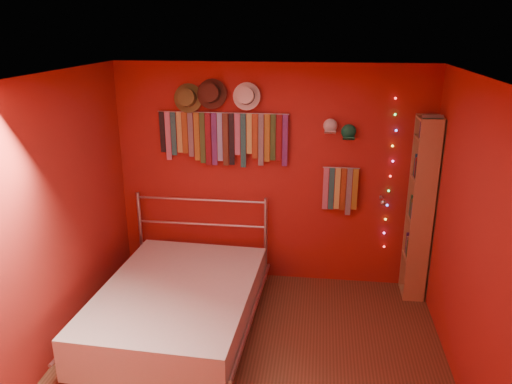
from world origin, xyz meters
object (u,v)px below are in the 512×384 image
at_px(reading_lamp, 383,202).
at_px(bookshelf, 424,209).
at_px(tie_rack, 223,136).
at_px(bed, 178,305).

relative_size(reading_lamp, bookshelf, 0.14).
height_order(reading_lamp, bookshelf, bookshelf).
xyz_separation_m(tie_rack, bed, (-0.27, -1.10, -1.47)).
xyz_separation_m(tie_rack, reading_lamp, (1.75, -0.15, -0.63)).
xyz_separation_m(tie_rack, bookshelf, (2.18, -0.15, -0.69)).
distance_m(reading_lamp, bed, 2.39).
bearing_deg(bookshelf, reading_lamp, 179.47).
bearing_deg(bed, tie_rack, 78.44).
height_order(tie_rack, reading_lamp, tie_rack).
relative_size(reading_lamp, bed, 0.13).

